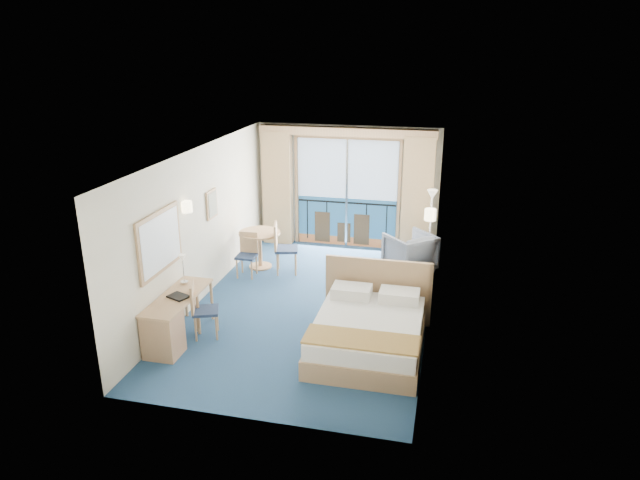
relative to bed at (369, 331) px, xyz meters
The scene contains 22 objects.
floor 1.75m from the bed, 133.53° to the left, with size 6.50×6.50×0.00m, color navy.
room_walls 2.26m from the bed, 133.53° to the left, with size 4.04×6.54×2.72m.
balcony_door 4.70m from the bed, 104.95° to the left, with size 2.36×0.03×2.52m.
curtain_left 5.20m from the bed, 122.35° to the left, with size 0.65×0.22×2.55m, color tan.
curtain_right 4.44m from the bed, 85.17° to the left, with size 0.65×0.22×2.55m, color tan.
pelmet 5.05m from the bed, 105.25° to the left, with size 3.80×0.25×0.18m, color tan.
mirror 3.40m from the bed, behind, with size 0.05×1.25×0.95m.
wall_print 3.81m from the bed, 151.72° to the left, with size 0.04×0.42×0.52m.
sconce_left 3.55m from the bed, 168.29° to the left, with size 0.18×0.18×0.18m, color #F8E4AD.
sconce_right 2.04m from the bed, 55.50° to the left, with size 0.18×0.18×0.18m, color #F8E4AD.
bed is the anchor object (origin of this frame).
nightstand 1.63m from the bed, 69.50° to the left, with size 0.45×0.42×0.58m, color tan.
phone 1.65m from the bed, 68.36° to the left, with size 0.20×0.16×0.09m, color silver.
armchair 3.31m from the bed, 84.23° to the left, with size 0.83×0.85×0.78m, color #434952.
floor_lamp 3.71m from the bed, 78.84° to the left, with size 0.23×0.23×1.64m.
desk 3.01m from the bed, 165.86° to the right, with size 0.52×1.52×0.71m.
desk_chair 2.62m from the bed, behind, with size 0.51×0.50×0.91m.
folder 2.93m from the bed, behind, with size 0.30×0.22×0.03m, color black.
desk_lamp 3.12m from the bed, behind, with size 0.13×0.13×0.48m.
round_table 3.84m from the bed, 133.77° to the left, with size 0.84×0.84×0.76m.
table_chair_a 3.37m from the bed, 129.36° to the left, with size 0.55×0.54×1.03m.
table_chair_b 3.61m from the bed, 139.81° to the left, with size 0.38×0.39×0.86m.
Camera 1 is at (2.20, -8.78, 4.41)m, focal length 32.00 mm.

